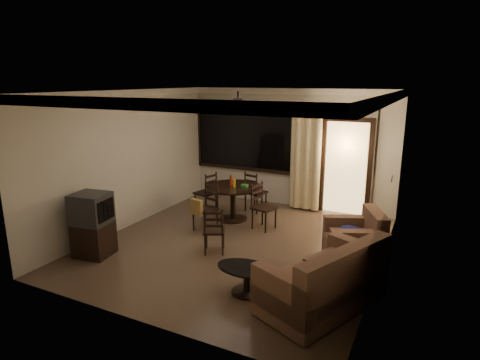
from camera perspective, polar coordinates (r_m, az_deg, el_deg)
The scene contains 12 objects.
ground at distance 7.59m, azimuth -0.27°, elevation -9.15°, with size 5.50×5.50×0.00m, color #7F6651.
room_shell at distance 8.47m, azimuth 8.74°, elevation 6.04°, with size 5.50×6.70×5.50m.
dining_table at distance 8.68m, azimuth -0.99°, elevation -1.90°, with size 1.22×1.22×0.98m.
dining_chair_west at distance 9.33m, azimuth -4.85°, elevation -2.85°, with size 0.51×0.51×0.95m.
dining_chair_east at distance 8.28m, azimuth 3.36°, elevation -5.05°, with size 0.51×0.51×0.95m.
dining_chair_south at distance 8.18m, azimuth -5.00°, elevation -5.14°, with size 0.51×0.55×0.95m.
dining_chair_north at distance 9.35m, azimuth 2.20°, elevation -2.76°, with size 0.51×0.51×0.95m.
tv_cabinet at distance 7.40m, azimuth -20.21°, elevation -5.98°, with size 0.66×0.61×1.12m.
sofa at distance 5.61m, azimuth 12.16°, elevation -14.12°, with size 1.55×1.97×0.93m.
armchair at distance 7.04m, azimuth 16.21°, elevation -8.42°, with size 1.16×1.16×0.88m.
coffee_table at distance 5.90m, azimuth 0.98°, elevation -13.48°, with size 0.91×0.54×0.40m.
side_chair at distance 7.18m, azimuth -3.68°, elevation -8.35°, with size 0.51×0.51×0.85m.
Camera 1 is at (3.12, -6.23, 3.00)m, focal length 30.00 mm.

